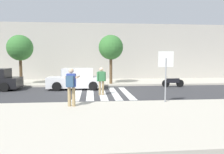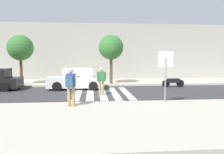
% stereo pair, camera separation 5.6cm
% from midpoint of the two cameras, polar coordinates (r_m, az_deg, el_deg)
% --- Properties ---
extents(ground_plane, '(120.00, 120.00, 0.00)m').
position_cam_midpoint_polar(ground_plane, '(14.21, -2.38, -4.37)').
color(ground_plane, '#38383A').
extents(sidewalk_near, '(60.00, 6.00, 0.14)m').
position_cam_midpoint_polar(sidewalk_near, '(8.15, -0.13, -11.02)').
color(sidewalk_near, beige).
rests_on(sidewalk_near, ground).
extents(sidewalk_far, '(60.00, 4.80, 0.14)m').
position_cam_midpoint_polar(sidewalk_far, '(20.14, -3.24, -1.38)').
color(sidewalk_far, beige).
rests_on(sidewalk_far, ground).
extents(building_facade_far, '(56.00, 4.00, 5.82)m').
position_cam_midpoint_polar(building_facade_far, '(24.42, -3.65, 6.41)').
color(building_facade_far, '#ADA89E').
rests_on(building_facade_far, ground).
extents(crosswalk_stripe_0, '(0.44, 5.20, 0.01)m').
position_cam_midpoint_polar(crosswalk_stripe_0, '(14.42, -8.80, -4.27)').
color(crosswalk_stripe_0, silver).
rests_on(crosswalk_stripe_0, ground).
extents(crosswalk_stripe_1, '(0.44, 5.20, 0.01)m').
position_cam_midpoint_polar(crosswalk_stripe_1, '(14.39, -5.61, -4.26)').
color(crosswalk_stripe_1, silver).
rests_on(crosswalk_stripe_1, ground).
extents(crosswalk_stripe_2, '(0.44, 5.20, 0.01)m').
position_cam_midpoint_polar(crosswalk_stripe_2, '(14.41, -2.42, -4.23)').
color(crosswalk_stripe_2, silver).
rests_on(crosswalk_stripe_2, ground).
extents(crosswalk_stripe_3, '(0.44, 5.20, 0.01)m').
position_cam_midpoint_polar(crosswalk_stripe_3, '(14.47, 0.76, -4.18)').
color(crosswalk_stripe_3, silver).
rests_on(crosswalk_stripe_3, ground).
extents(crosswalk_stripe_4, '(0.44, 5.20, 0.01)m').
position_cam_midpoint_polar(crosswalk_stripe_4, '(14.57, 3.90, -4.13)').
color(crosswalk_stripe_4, silver).
rests_on(crosswalk_stripe_4, ground).
extents(stop_sign, '(0.76, 0.08, 2.50)m').
position_cam_midpoint_polar(stop_sign, '(11.00, 13.97, 2.99)').
color(stop_sign, gray).
rests_on(stop_sign, sidewalk_near).
extents(photographer_with_backpack, '(0.67, 0.90, 1.72)m').
position_cam_midpoint_polar(photographer_with_backpack, '(9.92, -10.55, -1.74)').
color(photographer_with_backpack, tan).
rests_on(photographer_with_backpack, sidewalk_near).
extents(pedestrian_crossing, '(0.57, 0.32, 1.72)m').
position_cam_midpoint_polar(pedestrian_crossing, '(13.56, -2.68, -0.67)').
color(pedestrian_crossing, tan).
rests_on(pedestrian_crossing, ground).
extents(parked_car_white, '(4.10, 1.92, 1.55)m').
position_cam_midpoint_polar(parked_car_white, '(16.42, -9.15, -0.60)').
color(parked_car_white, white).
rests_on(parked_car_white, ground).
extents(motorcycle, '(1.76, 0.60, 0.87)m').
position_cam_midpoint_polar(motorcycle, '(17.90, 15.76, -1.27)').
color(motorcycle, black).
rests_on(motorcycle, ground).
extents(street_tree_west, '(2.09, 2.09, 4.04)m').
position_cam_midpoint_polar(street_tree_west, '(19.47, -22.74, 6.98)').
color(street_tree_west, brown).
rests_on(street_tree_west, sidewalk_far).
extents(street_tree_center, '(2.06, 2.06, 4.09)m').
position_cam_midpoint_polar(street_tree_center, '(18.39, -0.15, 7.68)').
color(street_tree_center, brown).
rests_on(street_tree_center, sidewalk_far).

